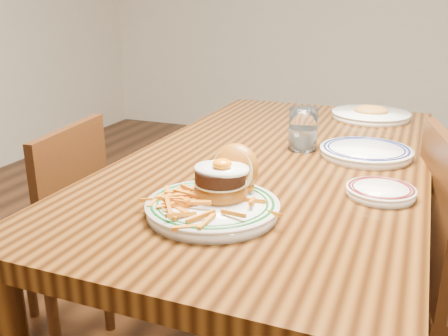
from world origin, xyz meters
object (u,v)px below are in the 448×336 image
at_px(table, 279,183).
at_px(side_plate, 381,191).
at_px(chair_left, 49,239).
at_px(main_plate, 216,196).

xyz_separation_m(table, side_plate, (0.31, -0.23, 0.10)).
bearing_deg(side_plate, chair_left, 165.08).
distance_m(chair_left, main_plate, 0.80).
height_order(chair_left, side_plate, chair_left).
xyz_separation_m(chair_left, main_plate, (0.69, -0.22, 0.34)).
xyz_separation_m(table, main_plate, (-0.02, -0.45, 0.13)).
relative_size(chair_left, side_plate, 5.12).
height_order(main_plate, side_plate, main_plate).
bearing_deg(chair_left, main_plate, -24.77).
distance_m(chair_left, side_plate, 1.07).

